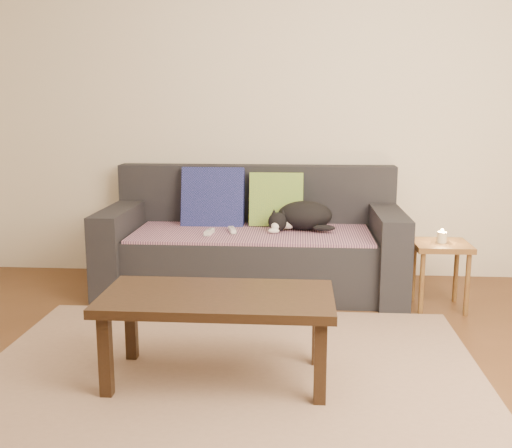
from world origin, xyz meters
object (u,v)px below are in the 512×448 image
Objects in this scene: cat at (302,216)px; wii_remote_b at (209,232)px; sofa at (253,247)px; side_table at (441,254)px; wii_remote_a at (232,230)px; coffee_table at (217,305)px.

cat is 3.25× the size of wii_remote_b.
cat is 0.68m from wii_remote_b.
side_table is at bearing -15.85° from sofa.
sofa reaches higher than cat.
wii_remote_a is (-0.49, -0.12, -0.08)m from cat.
wii_remote_b is at bearing 100.21° from coffee_table.
wii_remote_a is (-0.14, -0.12, 0.15)m from sofa.
wii_remote_a is at bearing 93.62° from coffee_table.
sofa is 0.38m from wii_remote_b.
cat is 1.59m from coffee_table.
sofa is at bearing -47.45° from wii_remote_b.
coffee_table is at bearing -137.93° from side_table.
cat reaches higher than wii_remote_b.
sofa is 4.76× the size of side_table.
cat reaches higher than side_table.
sofa reaches higher than coffee_table.
sofa is 4.31× the size of cat.
wii_remote_a is 0.17m from wii_remote_b.
sofa is at bearing -169.80° from cat.
side_table is at bearing -114.20° from wii_remote_a.
wii_remote_a is at bearing -138.50° from sofa.
wii_remote_a is 1.41m from coffee_table.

